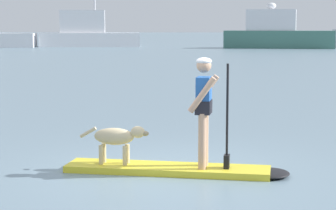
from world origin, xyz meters
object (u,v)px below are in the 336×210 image
object	(u,v)px
person_paddler	(205,104)
moored_boat_far_port	(277,34)
dog	(117,138)
moored_boat_outer	(88,33)
paddleboard	(182,170)

from	to	relation	value
person_paddler	moored_boat_far_port	bearing A→B (deg)	79.72
person_paddler	dog	bearing A→B (deg)	170.21
person_paddler	moored_boat_far_port	size ratio (longest dim) A/B	0.15
dog	moored_boat_far_port	xyz separation A→B (m)	(10.96, 52.91, 0.91)
person_paddler	dog	distance (m)	1.45
person_paddler	moored_boat_far_port	distance (m)	54.01
dog	moored_boat_far_port	size ratio (longest dim) A/B	0.10
person_paddler	moored_boat_outer	xyz separation A→B (m)	(-9.40, 57.17, 0.36)
paddleboard	moored_boat_outer	xyz separation A→B (m)	(-9.07, 57.12, 1.36)
paddleboard	dog	xyz separation A→B (m)	(-0.99, 0.17, 0.45)
dog	moored_boat_outer	bearing A→B (deg)	98.07
dog	moored_boat_far_port	world-z (taller)	moored_boat_far_port
dog	person_paddler	bearing A→B (deg)	-9.79
paddleboard	moored_boat_outer	world-z (taller)	moored_boat_outer
moored_boat_far_port	moored_boat_outer	bearing A→B (deg)	168.05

